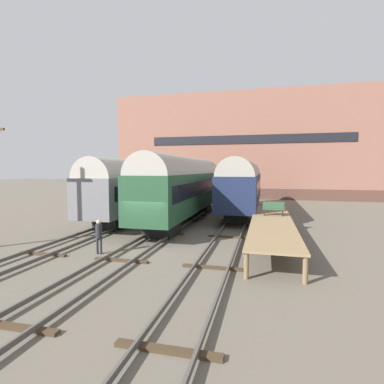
% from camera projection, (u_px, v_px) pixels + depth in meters
% --- Properties ---
extents(ground_plane, '(200.00, 200.00, 0.00)m').
position_uv_depth(ground_plane, '(146.00, 245.00, 16.64)').
color(ground_plane, '#60594C').
extents(track_left, '(2.60, 60.00, 0.26)m').
position_uv_depth(track_left, '(79.00, 239.00, 17.65)').
color(track_left, '#4C4742').
rests_on(track_left, ground).
extents(track_middle, '(2.60, 60.00, 0.26)m').
position_uv_depth(track_middle, '(146.00, 243.00, 16.63)').
color(track_middle, '#4C4742').
rests_on(track_middle, ground).
extents(track_right, '(2.60, 60.00, 0.26)m').
position_uv_depth(track_right, '(222.00, 248.00, 15.62)').
color(track_right, '#4C4742').
rests_on(track_right, ground).
extents(train_car_green, '(2.91, 17.74, 5.25)m').
position_uv_depth(train_car_green, '(186.00, 184.00, 24.56)').
color(train_car_green, black).
rests_on(train_car_green, ground).
extents(train_car_grey, '(2.93, 17.13, 5.04)m').
position_uv_depth(train_car_grey, '(143.00, 185.00, 26.67)').
color(train_car_grey, black).
rests_on(train_car_grey, ground).
extents(train_car_navy, '(3.06, 16.95, 5.14)m').
position_uv_depth(train_car_navy, '(243.00, 183.00, 28.86)').
color(train_car_navy, black).
rests_on(train_car_navy, ground).
extents(station_platform, '(2.45, 14.79, 1.14)m').
position_uv_depth(station_platform, '(272.00, 221.00, 18.23)').
color(station_platform, '#8C704C').
rests_on(station_platform, ground).
extents(bench, '(1.40, 0.40, 0.91)m').
position_uv_depth(bench, '(273.00, 208.00, 20.05)').
color(bench, '#2D4C33').
rests_on(bench, station_platform).
extents(person_worker, '(0.32, 0.32, 1.72)m').
position_uv_depth(person_worker, '(99.00, 234.00, 14.86)').
color(person_worker, '#282833').
rests_on(person_worker, ground).
extents(warehouse_building, '(39.90, 11.63, 15.32)m').
position_uv_depth(warehouse_building, '(250.00, 148.00, 47.54)').
color(warehouse_building, '#4F342A').
rests_on(warehouse_building, ground).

